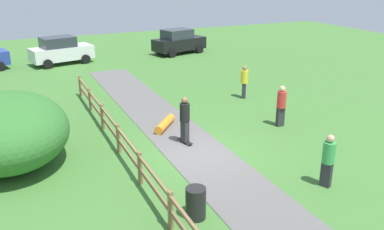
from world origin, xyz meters
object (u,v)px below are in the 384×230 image
at_px(skater_riding, 185,118).
at_px(bystander_yellow, 244,80).
at_px(skater_fallen, 166,124).
at_px(bush_large, 8,131).
at_px(parked_car_white, 61,50).
at_px(bystander_red, 281,104).
at_px(bystander_green, 328,158).
at_px(parked_car_black, 179,41).
at_px(trash_bin, 196,203).

bearing_deg(skater_riding, bystander_yellow, 38.66).
bearing_deg(bystander_yellow, skater_fallen, -155.63).
bearing_deg(bush_large, parked_car_white, 76.23).
bearing_deg(bystander_red, skater_fallen, 159.06).
xyz_separation_m(bush_large, bystander_yellow, (11.30, 3.30, -0.31)).
xyz_separation_m(skater_riding, bystander_yellow, (5.16, 4.13, -0.12)).
distance_m(bush_large, bystander_yellow, 11.77).
relative_size(bush_large, skater_riding, 2.59).
xyz_separation_m(bystander_red, bystander_green, (-1.80, -4.85, -0.04)).
height_order(bystander_green, parked_car_black, parked_car_black).
bearing_deg(trash_bin, skater_fallen, 75.64).
distance_m(bystander_green, parked_car_white, 21.76).
height_order(bystander_red, bystander_yellow, bystander_red).
bearing_deg(bystander_red, trash_bin, -142.75).
distance_m(trash_bin, parked_car_black, 22.65).
bearing_deg(trash_bin, parked_car_white, 91.65).
xyz_separation_m(bystander_yellow, bystander_green, (-2.50, -8.96, 0.01)).
xyz_separation_m(skater_riding, bystander_green, (2.66, -4.83, -0.11)).
relative_size(bystander_yellow, bystander_green, 0.99).
height_order(bystander_yellow, bystander_green, bystander_green).
distance_m(skater_fallen, parked_car_black, 16.08).
bearing_deg(parked_car_black, bystander_green, -100.60).
height_order(trash_bin, skater_riding, skater_riding).
xyz_separation_m(bystander_red, parked_car_white, (-6.80, 16.33, -0.03)).
bearing_deg(bush_large, bystander_yellow, 16.27).
bearing_deg(trash_bin, skater_riding, 69.74).
distance_m(skater_riding, parked_car_white, 16.51).
relative_size(bush_large, bystander_yellow, 2.81).
height_order(skater_fallen, bystander_yellow, bystander_yellow).
distance_m(bush_large, bystander_green, 10.47).
xyz_separation_m(bystander_green, parked_car_white, (-5.00, 21.18, 0.01)).
bearing_deg(skater_fallen, parked_car_white, 98.79).
xyz_separation_m(bystander_green, parked_car_black, (3.96, 21.18, 0.01)).
distance_m(bush_large, trash_bin, 7.12).
relative_size(bystander_green, parked_car_black, 0.38).
bearing_deg(skater_riding, bystander_red, 0.16).
relative_size(bush_large, parked_car_white, 1.08).
bearing_deg(skater_fallen, parked_car_black, 65.33).
xyz_separation_m(bystander_yellow, parked_car_black, (1.46, 12.22, 0.02)).
height_order(bush_large, parked_car_black, bush_large).
bearing_deg(skater_riding, bush_large, 172.31).
height_order(bystander_yellow, parked_car_black, parked_car_black).
relative_size(skater_fallen, parked_car_black, 0.34).
bearing_deg(bystander_green, bystander_red, 69.58).
height_order(trash_bin, parked_car_black, parked_car_black).
bearing_deg(bystander_red, skater_riding, -179.84).
bearing_deg(bush_large, trash_bin, -51.45).
relative_size(skater_riding, bystander_red, 1.04).
distance_m(bush_large, skater_riding, 6.20).
bearing_deg(bystander_yellow, trash_bin, -127.98).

